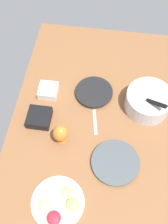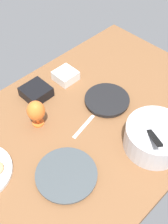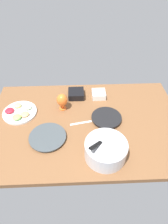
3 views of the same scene
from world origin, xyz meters
TOP-DOWN VIEW (x-y plane):
  - ground_plane at (0.00, 0.00)cm, footprint 160.00×104.00cm
  - dinner_plate_left at (-17.35, -2.10)cm, footprint 24.93×24.93cm
  - dinner_plate_right at (29.44, 15.89)cm, footprint 28.06×28.06cm
  - mixing_bowl at (-12.01, 32.94)cm, footprint 28.81×28.81cm
  - fruit_platter at (56.02, -12.51)cm, footprint 28.70×28.70cm
  - hurricane_glass_orange at (19.23, -17.29)cm, footprint 9.31×9.31cm
  - square_bowl_black at (7.29, -33.78)cm, footprint 14.44×14.44cm
  - square_bowl_white at (-13.83, -32.39)cm, footprint 12.27×12.27cm
  - fork_by_left_plate at (3.81, 1.09)cm, footprint 18.02×5.12cm

SIDE VIEW (x-z plane):
  - ground_plane at x=0.00cm, z-range -4.00..0.00cm
  - fork_by_left_plate at x=3.81cm, z-range 0.00..0.60cm
  - dinner_plate_right at x=29.44cm, z-range 0.05..2.57cm
  - fruit_platter at x=56.02cm, z-range -0.81..4.04cm
  - dinner_plate_left at x=-17.35cm, z-range 0.06..3.22cm
  - square_bowl_white at x=-13.83cm, z-range 0.32..6.03cm
  - square_bowl_black at x=7.29cm, z-range 0.34..6.40cm
  - mixing_bowl at x=-12.01cm, z-range -2.95..17.10cm
  - hurricane_glass_orange at x=19.23cm, z-range 1.60..17.16cm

